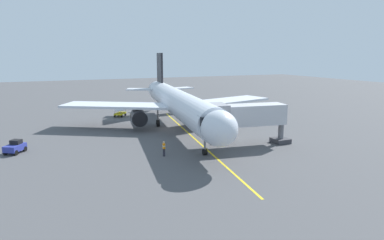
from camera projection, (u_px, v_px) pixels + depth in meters
name	position (u px, v px, depth m)	size (l,w,h in m)	color
ground_plane	(168.00, 129.00, 50.79)	(220.00, 220.00, 0.00)	#4C4C4F
apron_lead_in_line	(194.00, 138.00, 44.85)	(0.24, 40.00, 0.01)	yellow
airplane	(178.00, 103.00, 49.73)	(34.42, 40.28, 11.50)	silver
jet_bridge	(241.00, 116.00, 40.47)	(11.52, 4.41, 5.40)	#B7B7BC
ground_crew_marshaller	(164.00, 148.00, 36.90)	(0.29, 0.42, 1.71)	#23232D
ground_crew_wing_walker	(219.00, 136.00, 42.69)	(0.46, 0.36, 1.71)	#23232D
tug_near_nose	(15.00, 147.00, 38.14)	(2.50, 2.75, 1.50)	#2D3899
baggage_cart_portside	(120.00, 113.00, 60.78)	(2.60, 2.94, 1.27)	yellow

